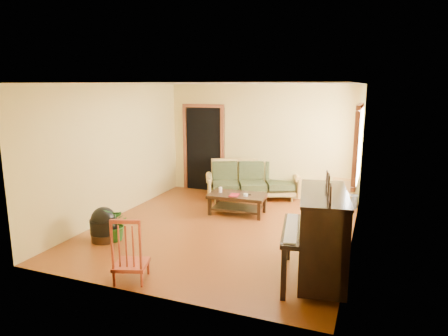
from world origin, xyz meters
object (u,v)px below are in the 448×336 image
at_px(sofa, 252,180).
at_px(footstool, 104,228).
at_px(piano, 322,238).
at_px(red_chair, 130,248).
at_px(potted_plant, 115,224).
at_px(armchair, 328,211).
at_px(ceramic_crock, 352,201).
at_px(coffee_table, 237,204).

relative_size(sofa, footstool, 4.56).
xyz_separation_m(piano, red_chair, (-2.36, -0.89, -0.16)).
height_order(sofa, potted_plant, sofa).
distance_m(sofa, potted_plant, 3.55).
bearing_deg(footstool, armchair, 27.45).
distance_m(red_chair, ceramic_crock, 5.14).
relative_size(piano, footstool, 3.05).
distance_m(armchair, footstool, 3.89).
xyz_separation_m(sofa, potted_plant, (-1.39, -3.26, -0.15)).
bearing_deg(coffee_table, armchair, -11.59).
bearing_deg(piano, armchair, 84.86).
bearing_deg(potted_plant, red_chair, -46.28).
distance_m(coffee_table, piano, 3.05).
height_order(sofa, footstool, sofa).
distance_m(armchair, red_chair, 3.58).
bearing_deg(piano, potted_plant, 167.15).
bearing_deg(piano, coffee_table, 121.22).
distance_m(armchair, ceramic_crock, 1.70).
xyz_separation_m(piano, potted_plant, (-3.41, 0.20, -0.32)).
distance_m(armchair, piano, 1.94).
bearing_deg(piano, red_chair, -168.78).
bearing_deg(footstool, sofa, 64.69).
relative_size(sofa, coffee_table, 1.81).
bearing_deg(footstool, ceramic_crock, 42.38).
relative_size(red_chair, potted_plant, 1.54).
height_order(armchair, footstool, armchair).
bearing_deg(coffee_table, ceramic_crock, 30.65).
bearing_deg(ceramic_crock, coffee_table, -149.35).
relative_size(armchair, piano, 0.55).
xyz_separation_m(coffee_table, red_chair, (-0.39, -3.19, 0.25)).
xyz_separation_m(sofa, red_chair, (-0.35, -4.35, 0.01)).
bearing_deg(ceramic_crock, potted_plant, -136.79).
bearing_deg(armchair, sofa, 124.81).
distance_m(red_chair, potted_plant, 1.52).
distance_m(piano, footstool, 3.62).
bearing_deg(red_chair, coffee_table, 64.61).
xyz_separation_m(red_chair, potted_plant, (-1.05, 1.09, -0.16)).
relative_size(coffee_table, red_chair, 1.26).
bearing_deg(footstool, coffee_table, 53.21).
xyz_separation_m(coffee_table, footstool, (-1.62, -2.16, 0.01)).
relative_size(ceramic_crock, potted_plant, 0.47).
distance_m(ceramic_crock, potted_plant, 4.92).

